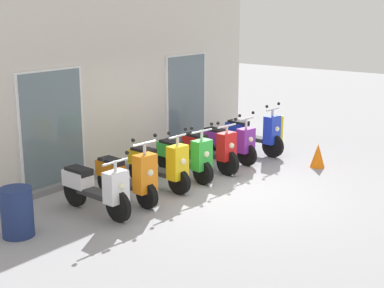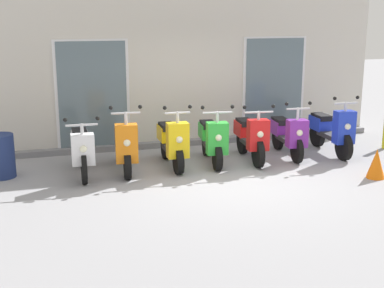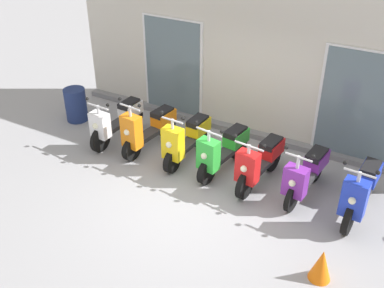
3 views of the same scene
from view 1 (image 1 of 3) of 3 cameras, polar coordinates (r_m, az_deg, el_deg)
The scene contains 12 objects.
ground_plane at distance 10.76m, azimuth 3.63°, elevation -4.59°, with size 40.00×40.00×0.00m, color #939399.
storefront_facade at distance 12.08m, azimuth -7.19°, elevation 5.79°, with size 8.74×0.50×3.56m.
scooter_white at distance 9.47m, azimuth -9.86°, elevation -4.36°, with size 0.60×1.65×1.14m.
scooter_orange at distance 9.99m, azimuth -6.62°, elevation -3.26°, with size 0.57×1.59×1.29m.
scooter_yellow at distance 10.62m, azimuth -3.34°, elevation -2.13°, with size 0.52×1.54×1.24m.
scooter_green at distance 11.22m, azimuth -0.71°, elevation -1.30°, with size 0.62×1.55×1.20m.
scooter_red at distance 11.78m, azimuth 1.83°, elevation -0.50°, with size 0.61×1.58×1.18m.
scooter_purple at distance 12.49m, azimuth 3.79°, elevation 0.26°, with size 0.54×1.56×1.18m.
scooter_blue at distance 13.21m, azimuth 6.39°, elevation 1.10°, with size 0.55×1.68×1.26m.
trash_bin at distance 8.90m, azimuth -17.49°, elevation -6.68°, with size 0.48×0.48×0.77m, color navy.
traffic_cone at distance 12.37m, azimuth 12.77°, elevation -1.17°, with size 0.32×0.32×0.52m, color orange.
curb_bollard at distance 14.38m, azimuth 9.09°, elevation 1.51°, with size 0.12×0.12×0.70m, color yellow.
Camera 1 is at (-8.45, -5.69, 3.44)m, focal length 52.04 mm.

